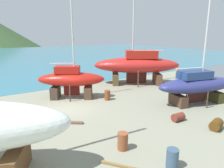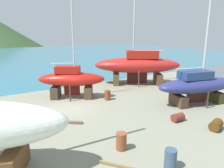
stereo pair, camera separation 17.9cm
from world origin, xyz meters
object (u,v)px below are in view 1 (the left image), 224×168
barrel_tipped_left (123,141)px  sailboat_small_center (71,80)px  barrel_tipped_right (178,117)px  barrel_rust_far (107,95)px  sailboat_large_starboard (197,85)px  worker (177,72)px  barrel_rust_mid (172,159)px  barrel_blue_faded (216,125)px  sailboat_mid_port (137,65)px

barrel_tipped_left → sailboat_small_center: bearing=82.7°
barrel_tipped_right → barrel_tipped_left: barrel_tipped_left is taller
sailboat_small_center → barrel_rust_far: sailboat_small_center is taller
sailboat_large_starboard → barrel_tipped_left: 10.28m
sailboat_small_center → barrel_tipped_left: size_ratio=10.62×
sailboat_small_center → barrel_tipped_left: (-1.28, -10.01, -1.32)m
sailboat_large_starboard → worker: sailboat_large_starboard is taller
barrel_rust_mid → barrel_tipped_right: 5.58m
barrel_rust_far → barrel_blue_faded: size_ratio=0.99×
barrel_rust_far → barrel_rust_mid: barrel_rust_mid is taller
sailboat_mid_port → worker: bearing=-154.6°
sailboat_large_starboard → barrel_blue_faded: size_ratio=12.13×
barrel_tipped_right → sailboat_mid_port: bearing=65.0°
barrel_rust_far → sailboat_mid_port: bearing=28.0°
barrel_rust_mid → barrel_tipped_left: size_ratio=1.00×
sailboat_mid_port → barrel_rust_mid: 16.45m
barrel_rust_far → barrel_tipped_left: (-3.80, -7.56, 0.01)m
worker → barrel_tipped_left: bearing=26.6°
sailboat_small_center → sailboat_large_starboard: sailboat_large_starboard is taller
barrel_rust_mid → barrel_tipped_right: bearing=36.3°
barrel_tipped_left → barrel_rust_mid: bearing=-68.8°
sailboat_mid_port → barrel_tipped_right: bearing=98.0°
barrel_blue_faded → sailboat_small_center: bearing=114.3°
barrel_blue_faded → barrel_rust_far: bearing=106.4°
barrel_blue_faded → barrel_tipped_right: size_ratio=1.09×
sailboat_mid_port → sailboat_small_center: size_ratio=1.50×
barrel_rust_far → worker: bearing=11.2°
barrel_blue_faded → sailboat_mid_port: bearing=73.1°
sailboat_large_starboard → worker: 10.24m
barrel_rust_far → barrel_tipped_right: bearing=-76.2°
barrel_blue_faded → barrel_tipped_left: bearing=167.5°
worker → barrel_rust_mid: size_ratio=1.78×
sailboat_mid_port → barrel_blue_faded: size_ratio=16.11×
sailboat_small_center → barrel_tipped_right: size_ratio=11.67×
barrel_rust_far → barrel_tipped_left: size_ratio=0.98×
worker → sailboat_small_center: bearing=-4.2°
sailboat_mid_port → barrel_tipped_right: sailboat_mid_port is taller
barrel_tipped_right → barrel_tipped_left: 5.52m
sailboat_small_center → barrel_tipped_left: 10.17m
worker → barrel_tipped_left: (-16.68, -10.11, -0.40)m
sailboat_mid_port → worker: sailboat_mid_port is taller
sailboat_large_starboard → barrel_tipped_right: sailboat_large_starboard is taller
barrel_rust_mid → barrel_tipped_left: bearing=111.2°
sailboat_mid_port → sailboat_small_center: (-8.93, -0.97, -0.57)m
sailboat_large_starboard → worker: bearing=63.6°
worker → barrel_rust_mid: worker is taller
barrel_tipped_right → barrel_rust_mid: bearing=-143.7°
barrel_rust_mid → sailboat_mid_port: bearing=55.6°
sailboat_small_center → barrel_tipped_right: bearing=-34.2°
sailboat_large_starboard → barrel_rust_mid: size_ratio=12.03×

